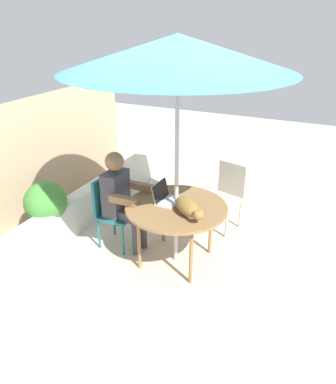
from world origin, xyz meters
The scene contains 11 objects.
ground_plane centered at (0.00, 0.00, 0.00)m, with size 14.00×14.00×0.00m, color beige.
fence_back centered at (0.00, 2.28, 0.81)m, with size 4.69×0.08×1.62m, color tan.
planter_wall_low centered at (0.00, 1.47, 0.24)m, with size 4.22×0.20×0.48m, color beige.
patio_table centered at (0.00, 0.00, 0.66)m, with size 1.12×1.12×0.71m.
patio_umbrella centered at (0.00, 0.00, 2.28)m, with size 2.22×2.22×2.45m.
chair_occupied centered at (0.00, 0.86, 0.51)m, with size 0.40×0.40×0.88m.
chair_empty centered at (1.01, -0.29, 0.51)m, with size 0.49×0.49×0.88m.
person_seated centered at (0.00, 0.71, 0.68)m, with size 0.48×0.48×1.22m.
laptop centered at (0.06, 0.17, 0.77)m, with size 0.31×0.26×0.21m.
cat centered at (-0.13, -0.20, 0.79)m, with size 0.48×0.51×0.17m.
potted_plant_near_fence centered at (-0.31, 1.59, 0.47)m, with size 0.51×0.51×0.81m.
Camera 1 is at (-3.29, -1.44, 2.61)m, focal length 34.78 mm.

